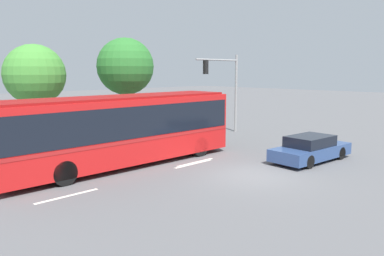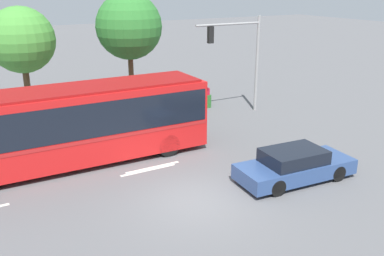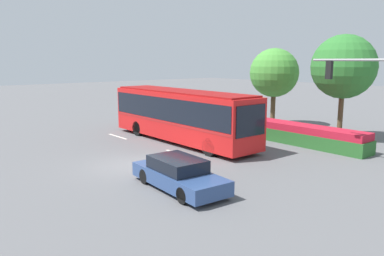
% 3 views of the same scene
% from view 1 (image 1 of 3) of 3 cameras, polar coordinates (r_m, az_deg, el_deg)
% --- Properties ---
extents(ground_plane, '(140.00, 140.00, 0.00)m').
position_cam_1_polar(ground_plane, '(16.59, 9.09, -7.02)').
color(ground_plane, '#5B5B5E').
extents(city_bus, '(11.89, 2.73, 3.28)m').
position_cam_1_polar(city_bus, '(18.01, -10.47, 0.25)').
color(city_bus, red).
rests_on(city_bus, ground).
extents(sedan_foreground, '(4.78, 2.13, 1.27)m').
position_cam_1_polar(sedan_foreground, '(19.70, 17.35, -3.02)').
color(sedan_foreground, navy).
rests_on(sedan_foreground, ground).
extents(traffic_light_pole, '(4.23, 0.24, 5.56)m').
position_cam_1_polar(traffic_light_pole, '(27.07, 5.22, 6.86)').
color(traffic_light_pole, gray).
rests_on(traffic_light_pole, ground).
extents(flowering_hedge, '(9.50, 1.52, 1.23)m').
position_cam_1_polar(flowering_hedge, '(25.25, -7.68, -0.22)').
color(flowering_hedge, '#286028').
rests_on(flowering_hedge, ground).
extents(street_tree_left, '(3.81, 3.81, 6.10)m').
position_cam_1_polar(street_tree_left, '(26.13, -22.51, 7.36)').
color(street_tree_left, brown).
rests_on(street_tree_left, ground).
extents(street_tree_centre, '(4.11, 4.11, 6.80)m').
position_cam_1_polar(street_tree_centre, '(28.30, -9.95, 9.05)').
color(street_tree_centre, brown).
rests_on(street_tree_centre, ground).
extents(lane_stripe_near, '(2.40, 0.16, 0.01)m').
position_cam_1_polar(lane_stripe_near, '(18.33, 0.23, -5.39)').
color(lane_stripe_near, silver).
rests_on(lane_stripe_near, ground).
extents(lane_stripe_mid, '(2.40, 0.16, 0.01)m').
position_cam_1_polar(lane_stripe_mid, '(18.62, 0.51, -5.17)').
color(lane_stripe_mid, silver).
rests_on(lane_stripe_mid, ground).
extents(lane_stripe_far, '(2.40, 0.16, 0.01)m').
position_cam_1_polar(lane_stripe_far, '(14.46, -18.16, -9.68)').
color(lane_stripe_far, silver).
rests_on(lane_stripe_far, ground).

